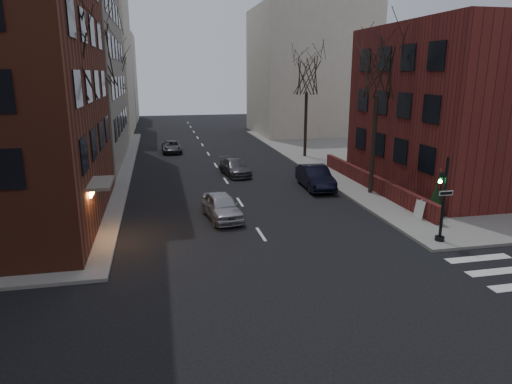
% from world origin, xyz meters
% --- Properties ---
extents(sidewalk_far_right, '(44.00, 44.00, 0.15)m').
position_xyz_m(sidewalk_far_right, '(29.00, 30.00, 0.07)').
color(sidewalk_far_right, gray).
rests_on(sidewalk_far_right, ground).
extents(building_right_brick, '(12.00, 14.00, 11.00)m').
position_xyz_m(building_right_brick, '(16.50, 19.00, 5.50)').
color(building_right_brick, '#5C1E1A').
rests_on(building_right_brick, ground).
extents(low_wall_right, '(0.35, 16.00, 1.00)m').
position_xyz_m(low_wall_right, '(9.30, 19.00, 0.65)').
color(low_wall_right, '#5C1E1A').
rests_on(low_wall_right, sidewalk_far_right).
extents(building_distant_la, '(14.00, 16.00, 18.00)m').
position_xyz_m(building_distant_la, '(-15.00, 55.00, 9.00)').
color(building_distant_la, beige).
rests_on(building_distant_la, ground).
extents(building_distant_ra, '(14.00, 14.00, 16.00)m').
position_xyz_m(building_distant_ra, '(15.00, 50.00, 8.00)').
color(building_distant_ra, beige).
rests_on(building_distant_ra, ground).
extents(building_distant_lb, '(10.00, 12.00, 14.00)m').
position_xyz_m(building_distant_lb, '(-13.00, 72.00, 7.00)').
color(building_distant_lb, beige).
rests_on(building_distant_lb, ground).
extents(traffic_signal, '(0.76, 0.44, 4.00)m').
position_xyz_m(traffic_signal, '(7.94, 8.99, 1.91)').
color(traffic_signal, black).
rests_on(traffic_signal, sidewalk_far_right).
extents(tree_left_a, '(4.18, 4.18, 10.26)m').
position_xyz_m(tree_left_a, '(-8.80, 14.00, 8.47)').
color(tree_left_a, '#2D231C').
rests_on(tree_left_a, sidewalk_far_left).
extents(tree_left_b, '(4.40, 4.40, 10.80)m').
position_xyz_m(tree_left_b, '(-8.80, 26.00, 8.91)').
color(tree_left_b, '#2D231C').
rests_on(tree_left_b, sidewalk_far_left).
extents(tree_left_c, '(3.96, 3.96, 9.72)m').
position_xyz_m(tree_left_c, '(-8.80, 40.00, 8.03)').
color(tree_left_c, '#2D231C').
rests_on(tree_left_c, sidewalk_far_left).
extents(tree_right_a, '(3.96, 3.96, 9.72)m').
position_xyz_m(tree_right_a, '(8.80, 18.00, 8.03)').
color(tree_right_a, '#2D231C').
rests_on(tree_right_a, sidewalk_far_right).
extents(tree_right_b, '(3.74, 3.74, 9.18)m').
position_xyz_m(tree_right_b, '(8.80, 32.00, 7.59)').
color(tree_right_b, '#2D231C').
rests_on(tree_right_b, sidewalk_far_right).
extents(streetlamp_near, '(0.36, 0.36, 6.28)m').
position_xyz_m(streetlamp_near, '(-8.20, 22.00, 4.24)').
color(streetlamp_near, black).
rests_on(streetlamp_near, sidewalk_far_left).
extents(streetlamp_far, '(0.36, 0.36, 6.28)m').
position_xyz_m(streetlamp_far, '(-8.20, 42.00, 4.24)').
color(streetlamp_far, black).
rests_on(streetlamp_far, sidewalk_far_left).
extents(parked_sedan, '(1.88, 4.89, 1.59)m').
position_xyz_m(parked_sedan, '(5.78, 20.41, 0.79)').
color(parked_sedan, black).
rests_on(parked_sedan, ground).
extents(car_lane_silver, '(2.17, 4.34, 1.42)m').
position_xyz_m(car_lane_silver, '(-1.57, 14.96, 0.71)').
color(car_lane_silver, '#A7A6AB').
rests_on(car_lane_silver, ground).
extents(car_lane_gray, '(2.31, 4.48, 1.24)m').
position_xyz_m(car_lane_gray, '(1.00, 25.79, 0.62)').
color(car_lane_gray, '#444348').
rests_on(car_lane_gray, ground).
extents(car_lane_far, '(2.00, 4.20, 1.16)m').
position_xyz_m(car_lane_far, '(-3.52, 37.60, 0.58)').
color(car_lane_far, '#3A3B3F').
rests_on(car_lane_far, ground).
extents(sandwich_board, '(0.61, 0.73, 1.01)m').
position_xyz_m(sandwich_board, '(9.08, 12.27, 0.65)').
color(sandwich_board, silver).
rests_on(sandwich_board, sidewalk_far_right).
extents(evergreen_shrub, '(1.28, 1.28, 1.84)m').
position_xyz_m(evergreen_shrub, '(10.06, 12.61, 1.07)').
color(evergreen_shrub, '#16331C').
rests_on(evergreen_shrub, sidewalk_far_right).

